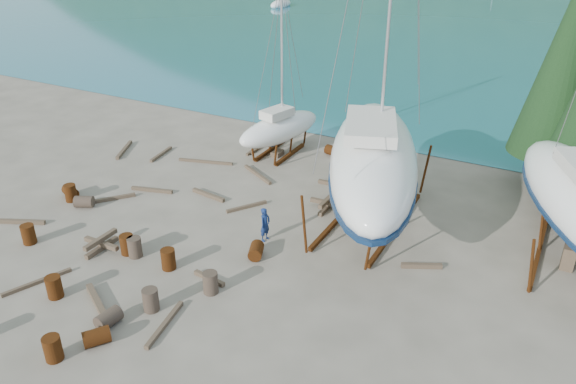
% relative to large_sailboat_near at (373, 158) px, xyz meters
% --- Properties ---
extents(ground, '(600.00, 600.00, 0.00)m').
position_rel_large_sailboat_near_xyz_m(ground, '(-4.40, -5.84, -3.26)').
color(ground, '#645C4F').
rests_on(ground, ground).
extents(cypress_back_left, '(4.14, 4.14, 11.50)m').
position_rel_large_sailboat_near_xyz_m(cypress_back_left, '(6.60, 8.16, 3.40)').
color(cypress_back_left, black).
rests_on(cypress_back_left, ground).
extents(moored_boat_left, '(2.00, 5.00, 6.05)m').
position_rel_large_sailboat_near_xyz_m(moored_boat_left, '(-34.40, 54.16, -2.88)').
color(moored_boat_left, white).
rests_on(moored_boat_left, ground).
extents(large_sailboat_near, '(7.97, 13.40, 20.29)m').
position_rel_large_sailboat_near_xyz_m(large_sailboat_near, '(0.00, 0.00, 0.00)').
color(large_sailboat_near, white).
rests_on(large_sailboat_near, ground).
extents(small_sailboat_shore, '(3.46, 6.48, 9.92)m').
position_rel_large_sailboat_near_xyz_m(small_sailboat_shore, '(-7.60, 5.21, -1.62)').
color(small_sailboat_shore, white).
rests_on(small_sailboat_shore, ground).
extents(worker, '(0.43, 0.60, 1.56)m').
position_rel_large_sailboat_near_xyz_m(worker, '(-3.47, -3.58, -2.48)').
color(worker, navy).
rests_on(worker, ground).
extents(drum_0, '(0.58, 0.58, 0.88)m').
position_rel_large_sailboat_near_xyz_m(drum_0, '(-12.42, -8.66, -2.82)').
color(drum_0, '#5D2E10').
rests_on(drum_0, ground).
extents(drum_1, '(0.67, 0.94, 0.58)m').
position_rel_large_sailboat_near_xyz_m(drum_1, '(-5.46, -11.07, -2.97)').
color(drum_1, '#2D2823').
rests_on(drum_1, ground).
extents(drum_2, '(1.03, 0.86, 0.58)m').
position_rel_large_sailboat_near_xyz_m(drum_2, '(-14.25, -4.65, -2.97)').
color(drum_2, '#5D2E10').
rests_on(drum_2, ground).
extents(drum_4, '(0.99, 0.78, 0.58)m').
position_rel_large_sailboat_near_xyz_m(drum_4, '(-4.73, 6.51, -2.97)').
color(drum_4, '#5D2E10').
rests_on(drum_4, ground).
extents(drum_5, '(0.58, 0.58, 0.88)m').
position_rel_large_sailboat_near_xyz_m(drum_5, '(-3.39, -7.84, -2.82)').
color(drum_5, '#2D2823').
rests_on(drum_5, ground).
extents(drum_6, '(0.87, 1.03, 0.58)m').
position_rel_large_sailboat_near_xyz_m(drum_6, '(-3.14, -4.92, -2.97)').
color(drum_6, '#5D2E10').
rests_on(drum_6, ground).
extents(drum_7, '(0.58, 0.58, 0.88)m').
position_rel_large_sailboat_near_xyz_m(drum_7, '(-5.82, -13.15, -2.82)').
color(drum_7, '#5D2E10').
rests_on(drum_7, ground).
extents(drum_8, '(0.58, 0.58, 0.88)m').
position_rel_large_sailboat_near_xyz_m(drum_8, '(-13.89, -4.94, -2.82)').
color(drum_8, '#5D2E10').
rests_on(drum_8, ground).
extents(drum_10, '(0.58, 0.58, 0.88)m').
position_rel_large_sailboat_near_xyz_m(drum_10, '(-8.06, -7.27, -2.82)').
color(drum_10, '#5D2E10').
rests_on(drum_10, ground).
extents(drum_12, '(0.98, 1.05, 0.58)m').
position_rel_large_sailboat_near_xyz_m(drum_12, '(-5.12, -11.97, -2.97)').
color(drum_12, '#5D2E10').
rests_on(drum_12, ground).
extents(drum_13, '(0.58, 0.58, 0.88)m').
position_rel_large_sailboat_near_xyz_m(drum_13, '(-8.40, -10.81, -2.82)').
color(drum_13, '#5D2E10').
rests_on(drum_13, ground).
extents(drum_14, '(0.58, 0.58, 0.88)m').
position_rel_large_sailboat_near_xyz_m(drum_14, '(-5.82, -7.33, -2.82)').
color(drum_14, '#5D2E10').
rests_on(drum_14, ground).
extents(drum_15, '(1.05, 0.91, 0.58)m').
position_rel_large_sailboat_near_xyz_m(drum_15, '(-12.81, -5.12, -2.97)').
color(drum_15, '#2D2823').
rests_on(drum_15, ground).
extents(drum_16, '(0.58, 0.58, 0.88)m').
position_rel_large_sailboat_near_xyz_m(drum_16, '(-7.63, -7.28, -2.82)').
color(drum_16, '#2D2823').
rests_on(drum_16, ground).
extents(drum_17, '(0.58, 0.58, 0.88)m').
position_rel_large_sailboat_near_xyz_m(drum_17, '(-4.70, -9.72, -2.82)').
color(drum_17, '#2D2823').
rests_on(drum_17, ground).
extents(timber_0, '(0.30, 2.70, 0.14)m').
position_rel_large_sailboat_near_xyz_m(timber_0, '(-9.24, 5.37, -3.19)').
color(timber_0, brown).
rests_on(timber_0, ground).
extents(timber_1, '(1.57, 0.89, 0.19)m').
position_rel_large_sailboat_near_xyz_m(timber_1, '(3.22, -2.46, -3.17)').
color(timber_1, brown).
rests_on(timber_1, ground).
extents(timber_2, '(1.28, 2.45, 0.19)m').
position_rel_large_sailboat_near_xyz_m(timber_2, '(-16.07, 1.16, -3.17)').
color(timber_2, brown).
rests_on(timber_2, ground).
extents(timber_3, '(1.11, 2.55, 0.15)m').
position_rel_large_sailboat_near_xyz_m(timber_3, '(-9.69, -10.59, -3.19)').
color(timber_3, brown).
rests_on(timber_3, ground).
extents(timber_4, '(2.21, 0.76, 0.17)m').
position_rel_large_sailboat_near_xyz_m(timber_4, '(-11.03, -2.25, -3.18)').
color(timber_4, brown).
rests_on(timber_4, ground).
extents(timber_5, '(0.62, 2.50, 0.16)m').
position_rel_large_sailboat_near_xyz_m(timber_5, '(-3.70, -10.21, -3.18)').
color(timber_5, brown).
rests_on(timber_5, ground).
extents(timber_6, '(1.79, 0.25, 0.19)m').
position_rel_large_sailboat_near_xyz_m(timber_6, '(-2.98, 2.79, -3.17)').
color(timber_6, brown).
rests_on(timber_6, ground).
extents(timber_7, '(1.52, 0.39, 0.17)m').
position_rel_large_sailboat_near_xyz_m(timber_7, '(-3.90, -7.23, -3.18)').
color(timber_7, brown).
rests_on(timber_7, ground).
extents(timber_8, '(2.09, 0.49, 0.19)m').
position_rel_large_sailboat_near_xyz_m(timber_8, '(-8.10, -1.36, -3.17)').
color(timber_8, brown).
rests_on(timber_8, ground).
extents(timber_9, '(0.19, 2.30, 0.15)m').
position_rel_large_sailboat_near_xyz_m(timber_9, '(-9.10, 5.46, -3.19)').
color(timber_9, brown).
rests_on(timber_9, ground).
extents(timber_10, '(2.43, 1.46, 0.16)m').
position_rel_large_sailboat_near_xyz_m(timber_10, '(-7.18, 1.96, -3.18)').
color(timber_10, brown).
rests_on(timber_10, ground).
extents(timber_11, '(1.30, 1.85, 0.15)m').
position_rel_large_sailboat_near_xyz_m(timber_11, '(-5.76, -1.47, -3.19)').
color(timber_11, brown).
rests_on(timber_11, ground).
extents(timber_12, '(1.38, 1.66, 0.17)m').
position_rel_large_sailboat_near_xyz_m(timber_12, '(-12.07, -3.82, -3.18)').
color(timber_12, brown).
rests_on(timber_12, ground).
extents(timber_14, '(2.27, 1.16, 0.18)m').
position_rel_large_sailboat_near_xyz_m(timber_14, '(-14.26, -7.71, -3.17)').
color(timber_14, brown).
rests_on(timber_14, ground).
extents(timber_15, '(3.13, 1.03, 0.15)m').
position_rel_large_sailboat_near_xyz_m(timber_15, '(-10.73, 2.06, -3.19)').
color(timber_15, brown).
rests_on(timber_15, ground).
extents(timber_16, '(2.41, 1.53, 0.23)m').
position_rel_large_sailboat_near_xyz_m(timber_16, '(-6.52, -10.52, -3.15)').
color(timber_16, brown).
rests_on(timber_16, ground).
extents(timber_17, '(0.47, 2.23, 0.16)m').
position_rel_large_sailboat_near_xyz_m(timber_17, '(-13.68, 1.70, -3.18)').
color(timber_17, brown).
rests_on(timber_17, ground).
extents(timber_pile_fore, '(1.80, 1.80, 0.60)m').
position_rel_large_sailboat_near_xyz_m(timber_pile_fore, '(-9.26, -7.57, -2.96)').
color(timber_pile_fore, brown).
rests_on(timber_pile_fore, ground).
extents(timber_pile_aft, '(1.80, 1.80, 0.60)m').
position_rel_large_sailboat_near_xyz_m(timber_pile_aft, '(-2.25, 0.33, -2.96)').
color(timber_pile_aft, brown).
rests_on(timber_pile_aft, ground).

